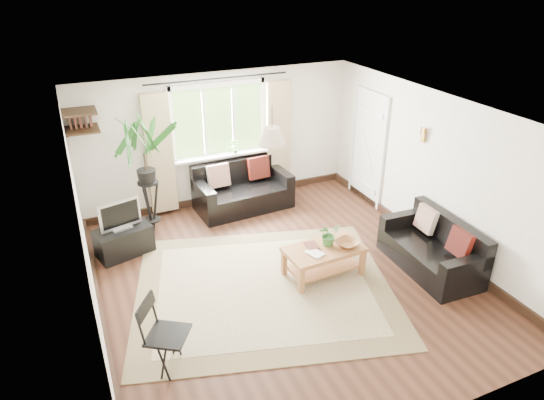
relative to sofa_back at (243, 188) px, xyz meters
name	(u,v)px	position (x,y,z in m)	size (l,w,h in m)	color
floor	(283,277)	(-0.25, -2.27, -0.40)	(5.50, 5.50, 0.00)	black
ceiling	(285,114)	(-0.25, -2.27, 2.00)	(5.50, 5.50, 0.00)	white
wall_back	(219,139)	(-0.25, 0.48, 0.80)	(5.00, 0.02, 2.40)	silver
wall_front	(420,333)	(-0.25, -5.02, 0.80)	(5.00, 0.02, 2.40)	silver
wall_left	(85,242)	(-2.75, -2.27, 0.80)	(0.02, 5.50, 2.40)	silver
wall_right	(434,172)	(2.25, -2.27, 0.80)	(0.02, 5.50, 2.40)	silver
rug	(264,288)	(-0.61, -2.40, -0.39)	(3.46, 2.97, 0.02)	beige
window	(219,121)	(-0.25, 0.44, 1.15)	(2.50, 0.16, 2.16)	white
door	(368,149)	(2.22, -0.57, 0.60)	(0.06, 0.96, 2.06)	silver
corner_shelf	(80,121)	(-2.50, 0.23, 1.49)	(0.50, 0.50, 0.34)	black
pendant_lamp	(272,132)	(-0.25, -1.87, 1.65)	(0.36, 0.36, 0.54)	beige
wall_sconce	(422,133)	(2.18, -1.97, 1.34)	(0.12, 0.12, 0.28)	beige
sofa_back	(243,188)	(0.00, 0.00, 0.00)	(1.69, 0.84, 0.79)	black
sofa_right	(431,247)	(1.80, -2.92, -0.03)	(0.78, 1.56, 0.73)	black
coffee_table	(323,261)	(0.29, -2.44, -0.17)	(1.10, 0.60, 0.45)	#91592F
table_plant	(329,235)	(0.39, -2.38, 0.22)	(0.29, 0.25, 0.33)	#336B2B
bowl	(347,243)	(0.62, -2.52, 0.09)	(0.32, 0.32, 0.08)	brown
book_a	(310,256)	(0.02, -2.55, 0.06)	(0.18, 0.24, 0.02)	white
book_b	(306,247)	(0.07, -2.33, 0.06)	(0.17, 0.22, 0.02)	#562A22
tv_stand	(124,241)	(-2.22, -0.71, -0.18)	(0.82, 0.46, 0.44)	black
tv	(120,214)	(-2.22, -0.71, 0.28)	(0.63, 0.21, 0.48)	#A5A5AA
palm_stand	(147,178)	(-1.69, -0.19, 0.58)	(0.76, 0.76, 1.95)	black
folding_chair	(168,336)	(-2.12, -3.32, 0.05)	(0.46, 0.46, 0.89)	black
sill_plant	(235,147)	(0.00, 0.36, 0.67)	(0.14, 0.10, 0.27)	#2D6023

